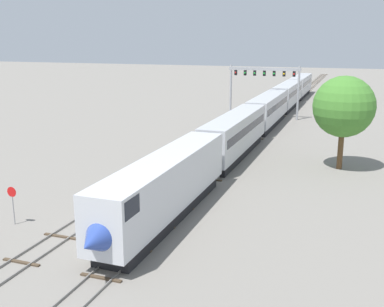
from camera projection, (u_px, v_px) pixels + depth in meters
The scene contains 7 objects.
ground_plane at pixel (120, 233), 32.26m from camera, with size 400.00×400.00×0.00m, color gray.
track_main at pixel (284, 111), 86.37m from camera, with size 2.60×200.00×0.16m.
track_near at pixel (227, 128), 69.92m from camera, with size 2.60×160.00×0.16m.
passenger_train at pixel (269, 109), 71.49m from camera, with size 3.04×101.51×4.80m.
signal_gantry at pixel (264, 79), 77.55m from camera, with size 12.10×0.49×8.88m.
stop_sign at pixel (13, 200), 33.29m from camera, with size 0.76×0.08×2.88m.
trackside_tree_left at pixel (344, 107), 46.67m from camera, with size 6.23×6.23×9.63m.
Camera 1 is at (14.86, -26.50, 13.17)m, focal length 43.24 mm.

